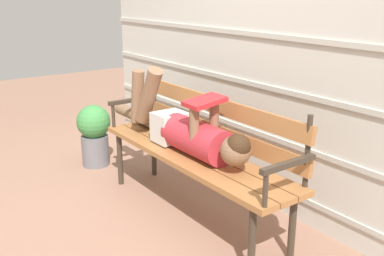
% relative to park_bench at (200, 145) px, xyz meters
% --- Properties ---
extents(ground_plane, '(12.00, 12.00, 0.00)m').
position_rel_park_bench_xyz_m(ground_plane, '(-0.00, -0.15, -0.52)').
color(ground_plane, '#936B56').
extents(house_siding, '(4.10, 0.08, 2.15)m').
position_rel_park_bench_xyz_m(house_siding, '(-0.00, 0.52, 0.55)').
color(house_siding, beige).
rests_on(house_siding, ground).
extents(park_bench, '(1.79, 0.43, 0.90)m').
position_rel_park_bench_xyz_m(park_bench, '(0.00, 0.00, 0.00)').
color(park_bench, '#9E6638').
rests_on(park_bench, ground).
extents(reclining_person, '(1.74, 0.26, 0.56)m').
position_rel_park_bench_xyz_m(reclining_person, '(-0.10, -0.07, 0.11)').
color(reclining_person, '#B72D38').
extents(potted_plant, '(0.30, 0.30, 0.57)m').
position_rel_park_bench_xyz_m(potted_plant, '(-1.31, -0.22, -0.21)').
color(potted_plant, slate).
rests_on(potted_plant, ground).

